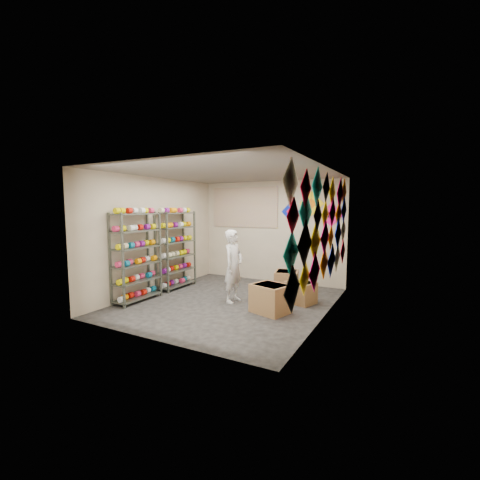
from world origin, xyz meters
The scene contains 12 objects.
ground centered at (0.00, 0.00, 0.00)m, with size 4.50×4.50×0.00m, color black.
room_walls centered at (0.00, 0.00, 1.64)m, with size 4.50×4.50×4.50m.
shelf_rack_front centered at (-1.78, -0.85, 0.95)m, with size 0.40×1.10×1.90m, color #4C5147.
shelf_rack_back centered at (-1.78, 0.45, 0.95)m, with size 0.40×1.10×1.90m, color #4C5147.
string_spools centered at (-1.78, -0.20, 1.05)m, with size 0.12×2.36×0.12m.
kite_wall_display centered at (1.98, 0.03, 1.63)m, with size 0.06×4.29×2.07m.
back_wall_kites centered at (1.14, 2.24, 1.95)m, with size 1.59×0.02×0.89m.
poster centered at (-0.80, 2.23, 2.00)m, with size 2.00×0.01×1.10m, color #684392.
shopkeeper centered at (0.07, 0.06, 0.77)m, with size 0.39×0.57×1.53m, color silver.
carton_a centered at (1.04, -0.23, 0.27)m, with size 0.65×0.54×0.54m, color olive.
carton_b centered at (1.36, 0.63, 0.23)m, with size 0.55×0.45×0.45m, color olive.
carton_c centered at (0.80, 1.33, 0.25)m, with size 0.52×0.57×0.50m, color olive.
Camera 1 is at (3.33, -5.75, 1.99)m, focal length 24.00 mm.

